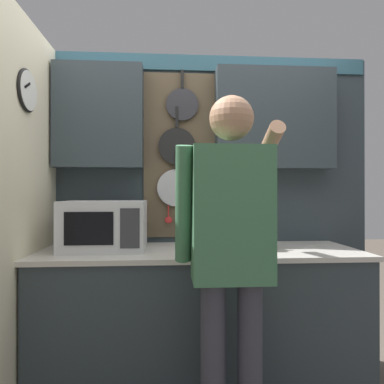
% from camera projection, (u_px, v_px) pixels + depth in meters
% --- Properties ---
extents(base_cabinet_counter, '(2.02, 0.68, 0.93)m').
position_uv_depth(base_cabinet_counter, '(200.00, 322.00, 2.20)').
color(base_cabinet_counter, '#2D383D').
rests_on(base_cabinet_counter, ground_plane).
extents(back_wall_unit, '(2.59, 0.20, 2.31)m').
position_uv_depth(back_wall_unit, '(198.00, 171.00, 2.51)').
color(back_wall_unit, '#2D383D').
rests_on(back_wall_unit, ground_plane).
extents(side_wall, '(0.07, 1.60, 2.31)m').
position_uv_depth(side_wall, '(8.00, 217.00, 1.76)').
color(side_wall, beige).
rests_on(side_wall, ground_plane).
extents(microwave, '(0.51, 0.37, 0.31)m').
position_uv_depth(microwave, '(105.00, 226.00, 2.16)').
color(microwave, silver).
rests_on(microwave, base_cabinet_counter).
extents(knife_block, '(0.13, 0.16, 0.26)m').
position_uv_depth(knife_block, '(255.00, 235.00, 2.23)').
color(knife_block, brown).
rests_on(knife_block, base_cabinet_counter).
extents(utensil_crock, '(0.12, 0.12, 0.36)m').
position_uv_depth(utensil_crock, '(205.00, 236.00, 2.21)').
color(utensil_crock, white).
rests_on(utensil_crock, base_cabinet_counter).
extents(person, '(0.54, 0.65, 1.76)m').
position_uv_depth(person, '(231.00, 241.00, 1.66)').
color(person, '#383842').
rests_on(person, ground_plane).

